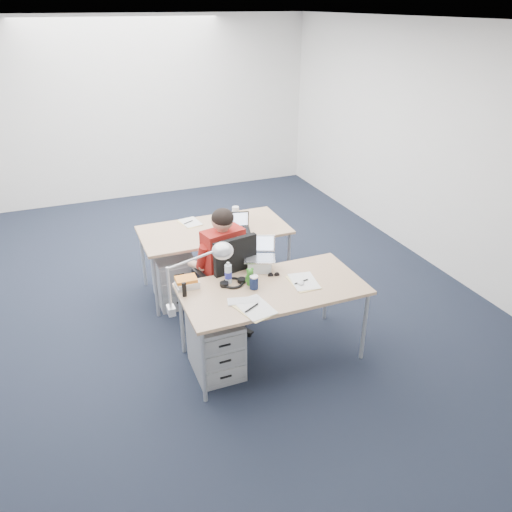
{
  "coord_description": "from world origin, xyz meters",
  "views": [
    {
      "loc": [
        -1.13,
        -4.7,
        2.95
      ],
      "look_at": [
        0.4,
        -0.9,
        0.85
      ],
      "focal_mm": 35.0,
      "sensor_mm": 36.0,
      "label": 1
    }
  ],
  "objects_px": {
    "drawer_pedestal_near": "(216,344)",
    "desk_lamp": "(190,279)",
    "can_koozie": "(254,282)",
    "headphones": "(233,282)",
    "cordless_phone": "(184,290)",
    "book_stack": "(187,282)",
    "far_cup": "(236,211)",
    "sunglasses": "(274,275)",
    "computer_mouse": "(300,282)",
    "silver_laptop": "(260,255)",
    "water_bottle": "(228,273)",
    "seated_person": "(217,264)",
    "dark_laptop": "(237,223)",
    "desk_near": "(273,292)",
    "desk_far": "(214,233)",
    "wireless_keyboard": "(244,301)",
    "office_chair": "(226,301)",
    "drawer_pedestal_far": "(174,278)",
    "bear_figurine": "(250,276)"
  },
  "relations": [
    {
      "from": "water_bottle",
      "to": "desk_far",
      "type": "bearing_deg",
      "value": 78.53
    },
    {
      "from": "dark_laptop",
      "to": "far_cup",
      "type": "relative_size",
      "value": 2.51
    },
    {
      "from": "wireless_keyboard",
      "to": "far_cup",
      "type": "bearing_deg",
      "value": 86.69
    },
    {
      "from": "far_cup",
      "to": "sunglasses",
      "type": "bearing_deg",
      "value": -96.3
    },
    {
      "from": "desk_near",
      "to": "sunglasses",
      "type": "height_order",
      "value": "sunglasses"
    },
    {
      "from": "desk_near",
      "to": "wireless_keyboard",
      "type": "xyz_separation_m",
      "value": [
        -0.31,
        -0.12,
        0.05
      ]
    },
    {
      "from": "drawer_pedestal_far",
      "to": "sunglasses",
      "type": "bearing_deg",
      "value": -58.21
    },
    {
      "from": "can_koozie",
      "to": "book_stack",
      "type": "bearing_deg",
      "value": 155.51
    },
    {
      "from": "book_stack",
      "to": "cordless_phone",
      "type": "xyz_separation_m",
      "value": [
        -0.06,
        -0.14,
        0.02
      ]
    },
    {
      "from": "desk_lamp",
      "to": "dark_laptop",
      "type": "xyz_separation_m",
      "value": [
        0.86,
        1.31,
        -0.18
      ]
    },
    {
      "from": "drawer_pedestal_near",
      "to": "desk_lamp",
      "type": "relative_size",
      "value": 0.96
    },
    {
      "from": "can_koozie",
      "to": "drawer_pedestal_near",
      "type": "bearing_deg",
      "value": -171.95
    },
    {
      "from": "headphones",
      "to": "cordless_phone",
      "type": "distance_m",
      "value": 0.45
    },
    {
      "from": "desk_near",
      "to": "headphones",
      "type": "xyz_separation_m",
      "value": [
        -0.3,
        0.18,
        0.07
      ]
    },
    {
      "from": "office_chair",
      "to": "sunglasses",
      "type": "relative_size",
      "value": 9.76
    },
    {
      "from": "drawer_pedestal_near",
      "to": "headphones",
      "type": "xyz_separation_m",
      "value": [
        0.24,
        0.19,
        0.48
      ]
    },
    {
      "from": "bear_figurine",
      "to": "cordless_phone",
      "type": "distance_m",
      "value": 0.59
    },
    {
      "from": "water_bottle",
      "to": "cordless_phone",
      "type": "bearing_deg",
      "value": -169.69
    },
    {
      "from": "can_koozie",
      "to": "water_bottle",
      "type": "xyz_separation_m",
      "value": [
        -0.17,
        0.17,
        0.04
      ]
    },
    {
      "from": "desk_near",
      "to": "drawer_pedestal_far",
      "type": "relative_size",
      "value": 2.91
    },
    {
      "from": "computer_mouse",
      "to": "cordless_phone",
      "type": "xyz_separation_m",
      "value": [
        -1.0,
        0.18,
        0.05
      ]
    },
    {
      "from": "desk_far",
      "to": "drawer_pedestal_near",
      "type": "bearing_deg",
      "value": -107.77
    },
    {
      "from": "drawer_pedestal_far",
      "to": "headphones",
      "type": "bearing_deg",
      "value": -75.12
    },
    {
      "from": "sunglasses",
      "to": "dark_laptop",
      "type": "xyz_separation_m",
      "value": [
        0.02,
        1.05,
        0.09
      ]
    },
    {
      "from": "cordless_phone",
      "to": "sunglasses",
      "type": "xyz_separation_m",
      "value": [
        0.84,
        0.04,
        -0.05
      ]
    },
    {
      "from": "headphones",
      "to": "far_cup",
      "type": "height_order",
      "value": "far_cup"
    },
    {
      "from": "desk_near",
      "to": "far_cup",
      "type": "xyz_separation_m",
      "value": [
        0.25,
        1.64,
        0.1
      ]
    },
    {
      "from": "computer_mouse",
      "to": "silver_laptop",
      "type": "bearing_deg",
      "value": 136.39
    },
    {
      "from": "computer_mouse",
      "to": "far_cup",
      "type": "bearing_deg",
      "value": 105.74
    },
    {
      "from": "desk_near",
      "to": "desk_far",
      "type": "distance_m",
      "value": 1.39
    },
    {
      "from": "drawer_pedestal_far",
      "to": "book_stack",
      "type": "bearing_deg",
      "value": -95.4
    },
    {
      "from": "desk_near",
      "to": "book_stack",
      "type": "xyz_separation_m",
      "value": [
        -0.69,
        0.29,
        0.09
      ]
    },
    {
      "from": "office_chair",
      "to": "drawer_pedestal_far",
      "type": "bearing_deg",
      "value": 105.89
    },
    {
      "from": "drawer_pedestal_near",
      "to": "water_bottle",
      "type": "height_order",
      "value": "water_bottle"
    },
    {
      "from": "can_koozie",
      "to": "desk_lamp",
      "type": "height_order",
      "value": "desk_lamp"
    },
    {
      "from": "silver_laptop",
      "to": "dark_laptop",
      "type": "height_order",
      "value": "silver_laptop"
    },
    {
      "from": "headphones",
      "to": "book_stack",
      "type": "distance_m",
      "value": 0.4
    },
    {
      "from": "wireless_keyboard",
      "to": "desk_lamp",
      "type": "height_order",
      "value": "desk_lamp"
    },
    {
      "from": "silver_laptop",
      "to": "book_stack",
      "type": "relative_size",
      "value": 1.54
    },
    {
      "from": "headphones",
      "to": "water_bottle",
      "type": "distance_m",
      "value": 0.09
    },
    {
      "from": "desk_near",
      "to": "cordless_phone",
      "type": "xyz_separation_m",
      "value": [
        -0.75,
        0.15,
        0.11
      ]
    },
    {
      "from": "office_chair",
      "to": "wireless_keyboard",
      "type": "height_order",
      "value": "office_chair"
    },
    {
      "from": "computer_mouse",
      "to": "can_koozie",
      "type": "xyz_separation_m",
      "value": [
        -0.41,
        0.09,
        0.04
      ]
    },
    {
      "from": "water_bottle",
      "to": "far_cup",
      "type": "height_order",
      "value": "water_bottle"
    },
    {
      "from": "computer_mouse",
      "to": "dark_laptop",
      "type": "xyz_separation_m",
      "value": [
        -0.14,
        1.27,
        0.09
      ]
    },
    {
      "from": "book_stack",
      "to": "can_koozie",
      "type": "bearing_deg",
      "value": -24.49
    },
    {
      "from": "desk_lamp",
      "to": "office_chair",
      "type": "bearing_deg",
      "value": 36.92
    },
    {
      "from": "office_chair",
      "to": "cordless_phone",
      "type": "xyz_separation_m",
      "value": [
        -0.51,
        -0.44,
        0.5
      ]
    },
    {
      "from": "seated_person",
      "to": "book_stack",
      "type": "bearing_deg",
      "value": -144.62
    },
    {
      "from": "desk_lamp",
      "to": "desk_near",
      "type": "bearing_deg",
      "value": -9.95
    }
  ]
}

